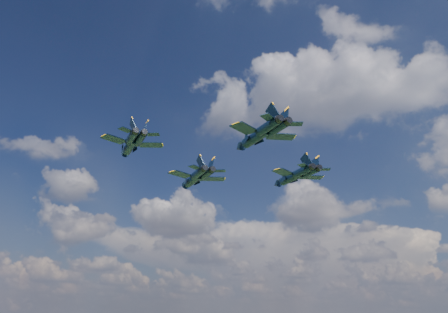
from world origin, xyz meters
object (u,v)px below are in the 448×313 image
jet_lead (193,180)px  jet_right (290,178)px  jet_slot (255,137)px  jet_left (130,146)px

jet_lead → jet_right: 23.56m
jet_right → jet_slot: size_ratio=1.04×
jet_right → jet_slot: bearing=-139.4°
jet_left → jet_slot: (23.67, 3.25, -1.04)m
jet_right → jet_slot: jet_right is taller
jet_right → jet_slot: (0.91, -25.67, -0.32)m
jet_right → jet_lead: bearing=134.9°
jet_slot → jet_right: bearing=39.7°
jet_lead → jet_slot: bearing=-92.4°
jet_left → jet_right: jet_left is taller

